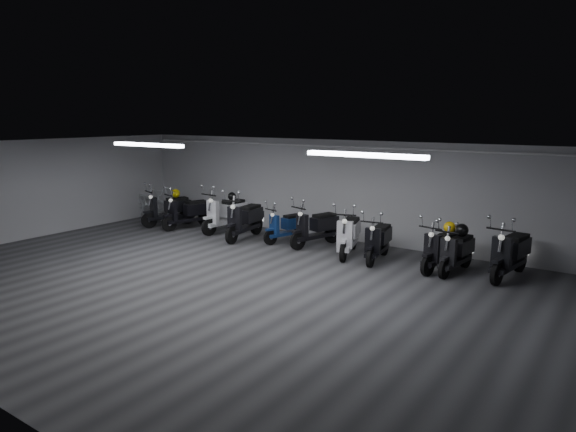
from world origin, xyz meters
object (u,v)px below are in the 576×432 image
Objects in this scene: scooter_5 at (316,221)px; scooter_9 at (457,245)px; scooter_4 at (286,221)px; helmet_3 at (462,230)px; scooter_6 at (349,228)px; scooter_7 at (378,234)px; bicycle at (150,199)px; scooter_10 at (511,245)px; helmet_0 at (450,227)px; scooter_3 at (244,213)px; scooter_2 at (225,207)px; helmet_1 at (176,193)px; scooter_8 at (443,242)px; scooter_0 at (168,204)px; scooter_1 at (187,207)px; helmet_2 at (232,196)px.

scooter_5 is 1.07× the size of scooter_9.
helmet_3 is (4.79, 0.02, 0.34)m from scooter_4.
scooter_6 reaches higher than scooter_7.
scooter_10 is at bearing -86.12° from bicycle.
scooter_3 is at bearing -175.76° from helmet_0.
scooter_4 is at bearing 4.53° from scooter_2.
scooter_2 is 1.13m from scooter_3.
helmet_1 is (-6.32, 0.14, 0.31)m from scooter_6.
scooter_7 is 1.54m from scooter_8.
helmet_3 is at bearing 5.14° from scooter_2.
scooter_2 is 7.04m from helmet_3.
scooter_7 is 6.08× the size of helmet_3.
scooter_10 is at bearing -1.73° from scooter_7.
scooter_2 reaches higher than scooter_0.
scooter_5 is 5.18m from helmet_1.
scooter_2 reaches higher than scooter_9.
scooter_3 is 7.03m from scooter_10.
scooter_0 is at bearing 171.32° from scooter_7.
scooter_4 is at bearing -179.71° from helmet_3.
scooter_6 is 2.73m from helmet_3.
scooter_5 reaches higher than scooter_8.
scooter_8 is 8.70m from helmet_1.
scooter_5 is 6.35× the size of helmet_3.
scooter_0 reaches higher than scooter_9.
scooter_4 is at bearing 164.99° from scooter_7.
scooter_1 is at bearing -167.50° from scooter_8.
scooter_3 is at bearing -167.98° from scooter_10.
scooter_3 is at bearing 171.87° from scooter_7.
helmet_2 is at bearing -173.22° from scooter_10.
scooter_5 is 7.30× the size of helmet_2.
scooter_8 is 1.40m from scooter_10.
scooter_4 is at bearing 25.08° from scooter_1.
scooter_4 is 0.82× the size of scooter_10.
scooter_2 is 1.25× the size of scooter_4.
scooter_6 is at bearing 166.71° from scooter_7.
scooter_3 is at bearing -172.35° from scooter_9.
scooter_0 is 10.17m from scooter_10.
scooter_10 is (10.16, 0.42, 0.02)m from scooter_0.
scooter_5 reaches higher than helmet_1.
scooter_3 is 3.08m from helmet_1.
scooter_5 reaches higher than scooter_9.
scooter_5 reaches higher than scooter_4.
scooter_2 is 2.25m from scooter_4.
helmet_1 is at bearing -169.09° from scooter_8.
helmet_1 is (-5.16, -0.16, 0.33)m from scooter_5.
scooter_3 is at bearing 18.71° from scooter_1.
scooter_3 is 5.99m from helmet_3.
scooter_0 is at bearing -162.91° from helmet_2.
scooter_9 is (5.95, 0.16, -0.10)m from scooter_3.
scooter_2 is 7.01m from scooter_9.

